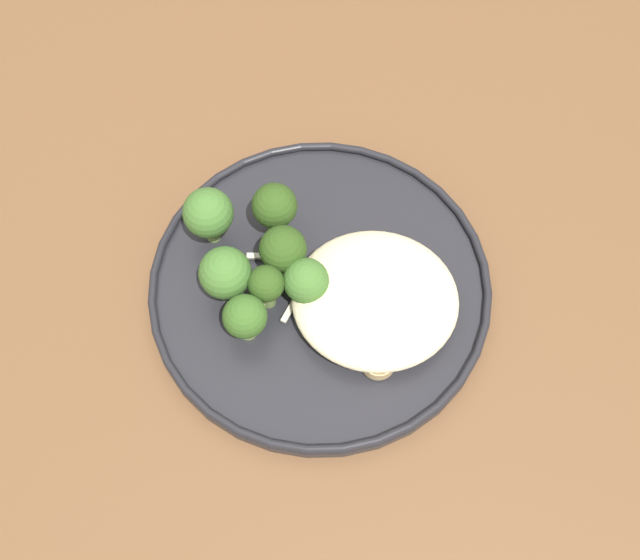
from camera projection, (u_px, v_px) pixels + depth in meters
name	position (u px, v px, depth m)	size (l,w,h in m)	color
ground	(298.00, 451.00, 1.35)	(6.00, 6.00, 0.00)	#2D2B28
wooden_dining_table	(280.00, 285.00, 0.76)	(1.40, 1.00, 0.74)	brown
dinner_plate	(320.00, 286.00, 0.66)	(0.29, 0.29, 0.02)	#232328
noodle_bed	(375.00, 299.00, 0.64)	(0.14, 0.13, 0.03)	beige
seared_scallop_on_noodles	(378.00, 361.00, 0.62)	(0.03, 0.03, 0.01)	#DBB77A
seared_scallop_half_hidden	(363.00, 283.00, 0.65)	(0.03, 0.03, 0.01)	beige
seared_scallop_front_small	(375.00, 306.00, 0.64)	(0.04, 0.04, 0.01)	#DBB77A
seared_scallop_large_seared	(428.00, 331.00, 0.63)	(0.02, 0.02, 0.02)	#E5C689
broccoli_floret_rear_charred	(261.00, 285.00, 0.62)	(0.03, 0.03, 0.05)	#7A994C
broccoli_floret_split_head	(283.00, 250.00, 0.63)	(0.04, 0.04, 0.06)	#89A356
broccoli_floret_small_sprig	(245.00, 317.00, 0.61)	(0.04, 0.04, 0.05)	#89A356
broccoli_floret_beside_noodles	(209.00, 212.00, 0.65)	(0.04, 0.04, 0.06)	#7A994C
broccoli_floret_tall_stalk	(269.00, 207.00, 0.65)	(0.04, 0.04, 0.06)	#89A356
broccoli_floret_center_pile	(225.00, 273.00, 0.63)	(0.04, 0.04, 0.06)	#7A994C
broccoli_floret_near_rim	(306.00, 282.00, 0.63)	(0.04, 0.04, 0.05)	#89A356
onion_sliver_pale_crescent	(299.00, 294.00, 0.65)	(0.06, 0.01, 0.00)	silver
onion_sliver_short_strip	(268.00, 298.00, 0.65)	(0.04, 0.01, 0.00)	silver
onion_sliver_curled_piece	(270.00, 256.00, 0.67)	(0.05, 0.01, 0.00)	silver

